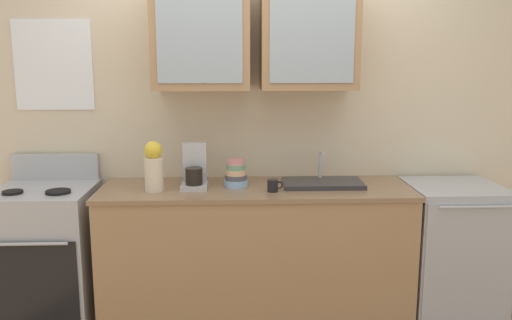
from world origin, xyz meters
The scene contains 10 objects.
ground_plane centered at (0.00, 0.00, 0.00)m, with size 10.00×10.00×0.00m, color #936B47.
back_wall_unit centered at (0.00, 0.32, 1.43)m, with size 3.92×0.46×2.60m.
counter centered at (0.00, 0.00, 0.45)m, with size 2.04×0.64×0.90m.
stove_range centered at (-1.39, 0.00, 0.46)m, with size 0.63×0.65×1.08m.
sink_faucet centered at (0.45, 0.03, 0.92)m, with size 0.53×0.29×0.22m.
bowl_stack centered at (-0.13, 0.02, 0.98)m, with size 0.16×0.16×0.18m.
vase centered at (-0.65, -0.08, 1.06)m, with size 0.12×0.12×0.32m.
cup_near_sink centered at (0.10, -0.13, 0.94)m, with size 0.10×0.07×0.08m.
dishwasher centered at (1.33, 0.00, 0.45)m, with size 0.60×0.62×0.90m.
coffee_maker centered at (-0.40, 0.01, 1.01)m, with size 0.17×0.20×0.29m.
Camera 1 is at (-0.13, -3.41, 1.74)m, focal length 37.55 mm.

